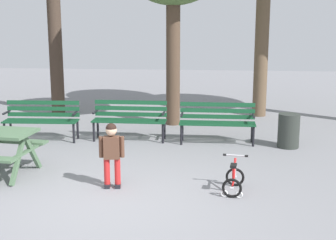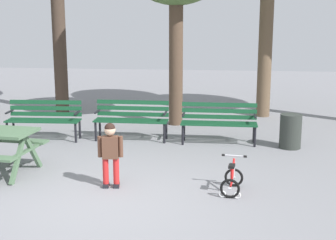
{
  "view_description": "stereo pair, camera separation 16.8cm",
  "coord_description": "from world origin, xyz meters",
  "px_view_note": "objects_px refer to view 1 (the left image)",
  "views": [
    {
      "loc": [
        1.52,
        -6.43,
        2.64
      ],
      "look_at": [
        0.73,
        1.88,
        0.85
      ],
      "focal_mm": 51.39,
      "sensor_mm": 36.0,
      "label": 1
    },
    {
      "loc": [
        1.69,
        -6.41,
        2.64
      ],
      "look_at": [
        0.73,
        1.88,
        0.85
      ],
      "focal_mm": 51.39,
      "sensor_mm": 36.0,
      "label": 2
    }
  ],
  "objects_px": {
    "park_bench_left": "(130,117)",
    "trash_bin": "(289,131)",
    "park_bench_far_left": "(42,117)",
    "kids_bicycle": "(234,179)",
    "park_bench_right": "(217,119)",
    "child_standing": "(112,150)"
  },
  "relations": [
    {
      "from": "park_bench_right",
      "to": "trash_bin",
      "type": "xyz_separation_m",
      "value": [
        1.47,
        -0.24,
        -0.16
      ]
    },
    {
      "from": "park_bench_far_left",
      "to": "kids_bicycle",
      "type": "xyz_separation_m",
      "value": [
        4.05,
        -2.84,
        -0.31
      ]
    },
    {
      "from": "park_bench_right",
      "to": "child_standing",
      "type": "xyz_separation_m",
      "value": [
        -1.65,
        -2.96,
        0.1
      ]
    },
    {
      "from": "kids_bicycle",
      "to": "park_bench_far_left",
      "type": "bearing_deg",
      "value": 144.89
    },
    {
      "from": "park_bench_far_left",
      "to": "child_standing",
      "type": "height_order",
      "value": "child_standing"
    },
    {
      "from": "park_bench_far_left",
      "to": "trash_bin",
      "type": "distance_m",
      "value": 5.27
    },
    {
      "from": "child_standing",
      "to": "park_bench_right",
      "type": "bearing_deg",
      "value": 60.76
    },
    {
      "from": "kids_bicycle",
      "to": "park_bench_left",
      "type": "bearing_deg",
      "value": 125.04
    },
    {
      "from": "park_bench_left",
      "to": "kids_bicycle",
      "type": "bearing_deg",
      "value": -54.96
    },
    {
      "from": "child_standing",
      "to": "trash_bin",
      "type": "xyz_separation_m",
      "value": [
        3.12,
        2.71,
        -0.26
      ]
    },
    {
      "from": "park_bench_left",
      "to": "child_standing",
      "type": "relative_size",
      "value": 1.54
    },
    {
      "from": "park_bench_left",
      "to": "park_bench_right",
      "type": "relative_size",
      "value": 1.0
    },
    {
      "from": "child_standing",
      "to": "kids_bicycle",
      "type": "bearing_deg",
      "value": -0.41
    },
    {
      "from": "park_bench_left",
      "to": "park_bench_right",
      "type": "bearing_deg",
      "value": -2.53
    },
    {
      "from": "park_bench_far_left",
      "to": "kids_bicycle",
      "type": "distance_m",
      "value": 4.96
    },
    {
      "from": "park_bench_right",
      "to": "park_bench_left",
      "type": "bearing_deg",
      "value": 177.47
    },
    {
      "from": "park_bench_left",
      "to": "park_bench_right",
      "type": "distance_m",
      "value": 1.9
    },
    {
      "from": "park_bench_left",
      "to": "trash_bin",
      "type": "distance_m",
      "value": 3.38
    },
    {
      "from": "child_standing",
      "to": "kids_bicycle",
      "type": "relative_size",
      "value": 1.75
    },
    {
      "from": "child_standing",
      "to": "kids_bicycle",
      "type": "distance_m",
      "value": 1.94
    },
    {
      "from": "park_bench_left",
      "to": "trash_bin",
      "type": "xyz_separation_m",
      "value": [
        3.36,
        -0.33,
        -0.16
      ]
    },
    {
      "from": "park_bench_right",
      "to": "kids_bicycle",
      "type": "xyz_separation_m",
      "value": [
        0.24,
        -2.97,
        -0.31
      ]
    }
  ]
}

